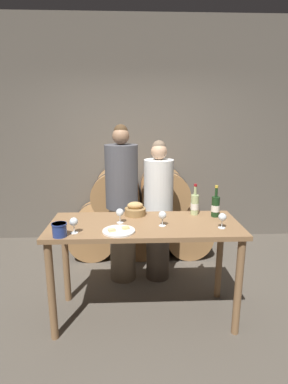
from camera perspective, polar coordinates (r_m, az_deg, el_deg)
The scene contains 15 objects.
ground_plane at distance 3.08m, azimuth 0.11°, elevation -22.32°, with size 10.00×10.00×0.00m, color #564F44.
stone_wall_back at distance 4.51m, azimuth -0.99°, elevation 11.11°, with size 10.00×0.12×3.20m.
barrel_stack at distance 4.17m, azimuth -0.75°, elevation -4.15°, with size 1.90×0.83×1.18m.
tasting_table at distance 2.69m, azimuth 0.12°, elevation -8.62°, with size 1.67×0.68×0.92m.
person_left at distance 3.32m, azimuth -4.20°, elevation -2.37°, with size 0.36×0.36×1.76m.
person_right at distance 3.35m, azimuth 2.74°, elevation -3.66°, with size 0.32×0.32×1.59m.
wine_bottle_red at distance 2.87m, azimuth 13.46°, elevation -2.65°, with size 0.08×0.08×0.30m.
wine_bottle_white at distance 2.89m, azimuth 9.63°, elevation -2.32°, with size 0.08×0.08×0.30m.
blue_crock at distance 2.43m, azimuth -15.81°, elevation -6.84°, with size 0.12×0.12×0.11m.
bread_basket at distance 2.85m, azimuth -1.69°, elevation -3.45°, with size 0.20×0.20×0.13m.
cheese_plate at distance 2.46m, azimuth -4.83°, elevation -7.37°, with size 0.27×0.27×0.04m.
wine_glass_far_left at distance 2.46m, azimuth -13.24°, elevation -5.62°, with size 0.07×0.07×0.13m.
wine_glass_left at distance 2.63m, azimuth -4.62°, elevation -3.98°, with size 0.07×0.07×0.13m.
wine_glass_center at distance 2.56m, azimuth 3.55°, elevation -4.51°, with size 0.07×0.07×0.13m.
wine_glass_right at distance 2.59m, azimuth 14.70°, elevation -4.74°, with size 0.07×0.07×0.13m.
Camera 1 is at (-0.11, -2.48, 1.82)m, focal length 28.00 mm.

